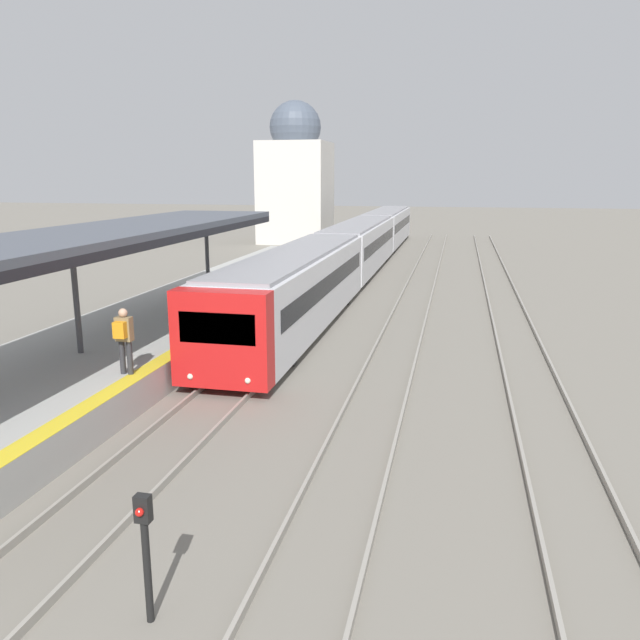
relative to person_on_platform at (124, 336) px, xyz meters
name	(u,v)px	position (x,y,z in m)	size (l,w,h in m)	color
platform_canopy	(72,239)	(-2.19, 1.49, 2.19)	(4.00, 23.10, 3.30)	#4C515B
person_on_platform	(124,336)	(0.00, 0.00, 0.00)	(0.40, 0.40, 1.66)	#2D2D33
train_near	(358,245)	(2.01, 23.98, -0.23)	(2.66, 45.82, 2.94)	red
signal_post_near	(145,545)	(4.20, -6.98, -0.75)	(0.20, 0.22, 1.80)	black
distant_domed_building	(296,178)	(-6.06, 40.01, 3.68)	(5.67, 5.67, 11.93)	silver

